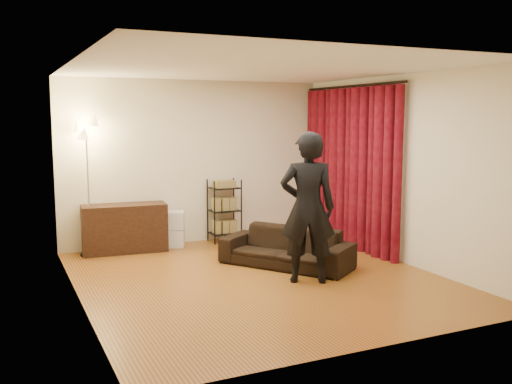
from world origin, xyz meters
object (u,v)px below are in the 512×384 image
storage_boxes (173,229)px  wire_shelf (224,211)px  media_cabinet (125,228)px  floor_lamp (88,188)px  sofa (286,248)px  person (308,208)px

storage_boxes → wire_shelf: bearing=2.7°
media_cabinet → floor_lamp: 0.84m
floor_lamp → wire_shelf: bearing=1.4°
sofa → storage_boxes: bearing=175.7°
storage_boxes → floor_lamp: size_ratio=0.28×
wire_shelf → sofa: bearing=-108.6°
wire_shelf → media_cabinet: bearing=157.2°
sofa → media_cabinet: 2.63m
storage_boxes → floor_lamp: floor_lamp is taller
wire_shelf → floor_lamp: 2.28m
person → media_cabinet: person is taller
person → storage_boxes: 2.87m
floor_lamp → storage_boxes: bearing=0.5°
person → media_cabinet: bearing=-29.8°
sofa → wire_shelf: wire_shelf is taller
media_cabinet → floor_lamp: bearing=-174.2°
storage_boxes → sofa: bearing=-59.1°
sofa → storage_boxes: storage_boxes is taller
media_cabinet → wire_shelf: 1.70m
storage_boxes → media_cabinet: bearing=-179.5°
sofa → storage_boxes: 2.14m
sofa → wire_shelf: 1.91m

